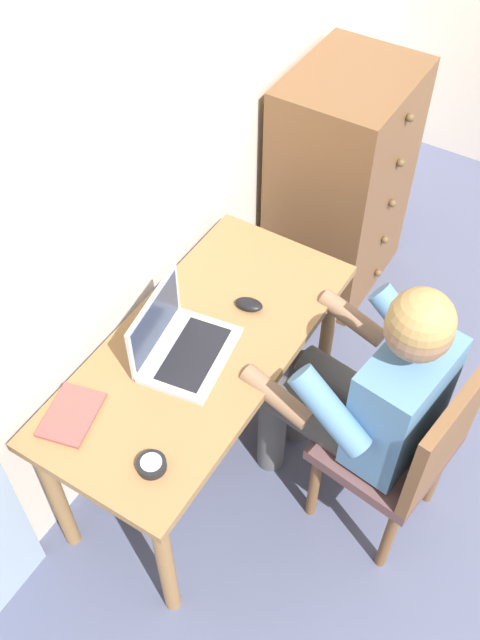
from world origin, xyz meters
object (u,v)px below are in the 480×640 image
(dresser, at_px, (341,184))
(desk_clock, at_px, (152,465))
(laptop, at_px, (179,343))
(computer_mouse, at_px, (249,304))
(person_seated, at_px, (367,389))
(chair, at_px, (406,448))
(desk, at_px, (201,366))
(notebook_pad, at_px, (71,414))

(dresser, height_order, desk_clock, dresser)
(laptop, bearing_deg, computer_mouse, -17.36)
(dresser, relative_size, person_seated, 0.91)
(person_seated, bearing_deg, chair, -97.24)
(desk, height_order, person_seated, person_seated)
(computer_mouse, relative_size, notebook_pad, 0.48)
(computer_mouse, bearing_deg, laptop, 150.67)
(desk, bearing_deg, person_seated, -73.67)
(chair, height_order, desk_clock, chair)
(dresser, relative_size, desk_clock, 12.13)
(person_seated, height_order, computer_mouse, person_seated)
(chair, relative_size, computer_mouse, 8.81)
(dresser, distance_m, desk_clock, 1.71)
(desk, bearing_deg, laptop, 142.97)
(dresser, relative_size, computer_mouse, 10.92)
(desk, xyz_separation_m, person_seated, (0.16, -0.55, 0.07))
(laptop, distance_m, desk_clock, 0.44)
(dresser, height_order, notebook_pad, dresser)
(desk_clock, distance_m, notebook_pad, 0.32)
(dresser, bearing_deg, desk_clock, -173.42)
(desk_clock, bearing_deg, laptop, 24.01)
(laptop, height_order, notebook_pad, laptop)
(chair, distance_m, laptop, 0.84)
(desk, bearing_deg, computer_mouse, -11.80)
(desk, xyz_separation_m, computer_mouse, (0.24, -0.05, 0.12))
(desk, relative_size, desk_clock, 13.94)
(chair, bearing_deg, desk_clock, 134.89)
(desk, height_order, computer_mouse, computer_mouse)
(dresser, distance_m, chair, 1.35)
(desk, bearing_deg, chair, -79.29)
(dresser, xyz_separation_m, notebook_pad, (-1.67, 0.13, 0.17))
(chair, xyz_separation_m, computer_mouse, (0.10, 0.68, 0.23))
(chair, height_order, notebook_pad, chair)
(dresser, distance_m, person_seated, 1.24)
(dresser, bearing_deg, notebook_pad, 175.62)
(laptop, height_order, computer_mouse, laptop)
(person_seated, bearing_deg, computer_mouse, 80.98)
(chair, relative_size, desk_clock, 9.79)
(desk, height_order, dresser, dresser)
(chair, xyz_separation_m, laptop, (-0.20, 0.78, 0.27))
(laptop, bearing_deg, desk, -37.03)
(desk, relative_size, dresser, 1.15)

